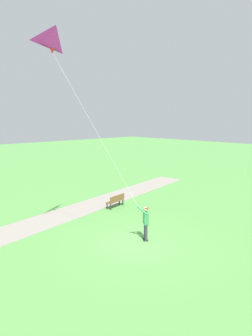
% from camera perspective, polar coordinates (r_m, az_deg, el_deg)
% --- Properties ---
extents(ground_plane, '(120.00, 120.00, 0.00)m').
position_cam_1_polar(ground_plane, '(14.50, 1.85, -14.77)').
color(ground_plane, '#569947').
extents(walkway_path, '(7.35, 31.98, 0.02)m').
position_cam_1_polar(walkway_path, '(17.81, -16.71, -10.39)').
color(walkway_path, gray).
rests_on(walkway_path, ground).
extents(person_kite_flyer, '(0.56, 0.61, 1.83)m').
position_cam_1_polar(person_kite_flyer, '(14.48, 3.87, -10.35)').
color(person_kite_flyer, '#232328').
rests_on(person_kite_flyer, ground).
extents(flying_kite, '(2.74, 3.90, 8.17)m').
position_cam_1_polar(flying_kite, '(13.70, -13.66, 23.57)').
color(flying_kite, '#E02D9E').
extents(park_bench_near_walkway, '(0.67, 1.55, 0.88)m').
position_cam_1_polar(park_bench_near_walkway, '(19.77, -2.02, -6.41)').
color(park_bench_near_walkway, brown).
rests_on(park_bench_near_walkway, ground).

